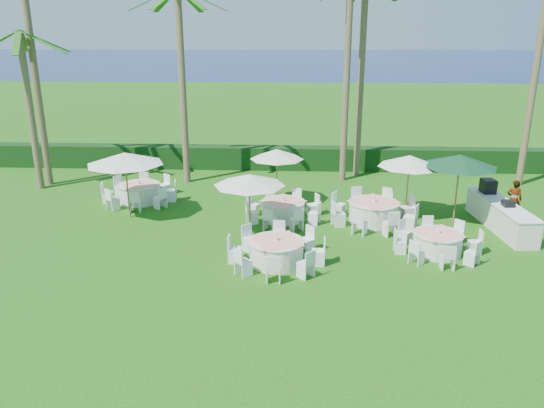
{
  "coord_description": "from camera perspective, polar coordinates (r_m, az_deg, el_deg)",
  "views": [
    {
      "loc": [
        0.71,
        -15.8,
        7.23
      ],
      "look_at": [
        -0.17,
        2.01,
        1.3
      ],
      "focal_mm": 35.0,
      "sensor_mm": 36.0,
      "label": 1
    }
  ],
  "objects": [
    {
      "name": "ground",
      "position": [
        17.39,
        0.23,
        -6.17
      ],
      "size": [
        120.0,
        120.0,
        0.0
      ],
      "primitive_type": "plane",
      "color": "#17500D",
      "rests_on": "ground"
    },
    {
      "name": "hedge",
      "position": [
        28.59,
        1.32,
        4.98
      ],
      "size": [
        34.0,
        1.0,
        1.2
      ],
      "primitive_type": "cube",
      "color": "black",
      "rests_on": "ground"
    },
    {
      "name": "ocean",
      "position": [
        118.02,
        2.55,
        14.86
      ],
      "size": [
        260.0,
        260.0,
        0.0
      ],
      "primitive_type": "plane",
      "color": "#061041",
      "rests_on": "ground"
    },
    {
      "name": "banquet_table_b",
      "position": [
        17.09,
        0.47,
        -5.1
      ],
      "size": [
        3.12,
        3.12,
        0.95
      ],
      "color": "silver",
      "rests_on": "ground"
    },
    {
      "name": "banquet_table_c",
      "position": [
        18.68,
        17.36,
        -3.99
      ],
      "size": [
        2.89,
        2.89,
        0.89
      ],
      "color": "silver",
      "rests_on": "ground"
    },
    {
      "name": "banquet_table_d",
      "position": [
        23.8,
        -14.05,
        1.21
      ],
      "size": [
        3.2,
        3.2,
        0.96
      ],
      "color": "silver",
      "rests_on": "ground"
    },
    {
      "name": "banquet_table_e",
      "position": [
        20.98,
        1.21,
        -0.61
      ],
      "size": [
        2.97,
        2.97,
        0.93
      ],
      "color": "silver",
      "rests_on": "ground"
    },
    {
      "name": "banquet_table_f",
      "position": [
        20.99,
        10.85,
        -0.79
      ],
      "size": [
        3.35,
        3.35,
        1.02
      ],
      "color": "silver",
      "rests_on": "ground"
    },
    {
      "name": "umbrella_a",
      "position": [
        21.42,
        -15.55,
        4.75
      ],
      "size": [
        3.0,
        3.0,
        2.65
      ],
      "color": "brown",
      "rests_on": "ground"
    },
    {
      "name": "umbrella_b",
      "position": [
        18.74,
        -2.44,
        2.61
      ],
      "size": [
        2.56,
        2.56,
        2.34
      ],
      "color": "brown",
      "rests_on": "ground"
    },
    {
      "name": "umbrella_c",
      "position": [
        22.3,
        0.52,
        5.39
      ],
      "size": [
        2.27,
        2.27,
        2.43
      ],
      "color": "brown",
      "rests_on": "ground"
    },
    {
      "name": "umbrella_d",
      "position": [
        21.25,
        14.58,
        4.5
      ],
      "size": [
        2.45,
        2.45,
        2.57
      ],
      "color": "brown",
      "rests_on": "ground"
    },
    {
      "name": "umbrella_green",
      "position": [
        21.24,
        19.57,
        4.41
      ],
      "size": [
        2.82,
        2.82,
        2.72
      ],
      "color": "brown",
      "rests_on": "ground"
    },
    {
      "name": "buffet_table",
      "position": [
        21.82,
        23.33,
        -1.01
      ],
      "size": [
        1.35,
        4.45,
        1.56
      ],
      "color": "silver",
      "rests_on": "ground"
    },
    {
      "name": "staff_person",
      "position": [
        23.05,
        24.58,
        0.46
      ],
      "size": [
        0.67,
        0.56,
        1.58
      ],
      "primitive_type": "imported",
      "rotation": [
        0.0,
        0.0,
        2.78
      ],
      "color": "gray",
      "rests_on": "ground"
    },
    {
      "name": "palm_a",
      "position": [
        27.14,
        -24.15,
        12.86
      ],
      "size": [
        4.39,
        4.19,
        9.76
      ],
      "color": "brown",
      "rests_on": "ground"
    },
    {
      "name": "palm_b",
      "position": [
        25.7,
        -9.64,
        13.02
      ],
      "size": [
        4.36,
        4.27,
        8.95
      ],
      "color": "brown",
      "rests_on": "ground"
    },
    {
      "name": "palm_c",
      "position": [
        25.85,
        8.2,
        17.03
      ],
      "size": [
        4.16,
        4.4,
        12.41
      ],
      "color": "brown",
      "rests_on": "ground"
    },
    {
      "name": "palm_d",
      "position": [
        26.91,
        9.58,
        13.84
      ],
      "size": [
        4.26,
        4.36,
        9.49
      ],
      "color": "brown",
      "rests_on": "ground"
    },
    {
      "name": "palm_e",
      "position": [
        27.58,
        26.55,
        13.03
      ],
      "size": [
        4.14,
        4.4,
        10.15
      ],
      "color": "brown",
      "rests_on": "ground"
    },
    {
      "name": "palm_f",
      "position": [
        26.72,
        -24.66,
        9.85
      ],
      "size": [
        4.38,
        4.23,
        7.17
      ],
      "color": "brown",
      "rests_on": "ground"
    }
  ]
}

